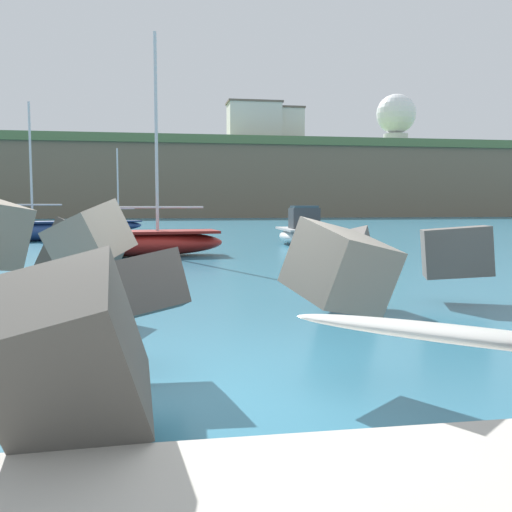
% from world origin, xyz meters
% --- Properties ---
extents(ground_plane, '(400.00, 400.00, 0.00)m').
position_xyz_m(ground_plane, '(0.00, 0.00, 0.00)').
color(ground_plane, '#2D6B84').
extents(breakwater_jetty, '(32.68, 8.07, 2.73)m').
position_xyz_m(breakwater_jetty, '(4.78, 2.18, 1.16)').
color(breakwater_jetty, gray).
rests_on(breakwater_jetty, ground).
extents(boat_near_left, '(4.42, 2.92, 6.08)m').
position_xyz_m(boat_near_left, '(-3.38, 39.29, 0.44)').
color(boat_near_left, navy).
rests_on(boat_near_left, ground).
extents(boat_near_right, '(5.45, 3.66, 7.31)m').
position_xyz_m(boat_near_right, '(-6.51, 27.24, 0.59)').
color(boat_near_right, navy).
rests_on(boat_near_right, ground).
extents(boat_mid_left, '(6.08, 2.67, 8.37)m').
position_xyz_m(boat_mid_left, '(-0.80, 16.88, 0.55)').
color(boat_mid_left, maroon).
rests_on(boat_mid_left, ground).
extents(boat_mid_centre, '(2.32, 4.54, 1.90)m').
position_xyz_m(boat_mid_centre, '(6.63, 21.98, 0.59)').
color(boat_mid_centre, white).
rests_on(boat_mid_centre, ground).
extents(headland_bluff, '(97.41, 32.59, 11.51)m').
position_xyz_m(headland_bluff, '(11.23, 92.78, 5.77)').
color(headland_bluff, '#756651').
rests_on(headland_bluff, ground).
extents(radar_dome, '(7.21, 7.21, 10.52)m').
position_xyz_m(radar_dome, '(43.73, 98.98, 17.65)').
color(radar_dome, silver).
rests_on(radar_dome, headland_bluff).
extents(station_building_west, '(5.00, 5.90, 5.43)m').
position_xyz_m(station_building_west, '(20.25, 86.87, 14.23)').
color(station_building_west, silver).
rests_on(station_building_west, headland_bluff).
extents(station_building_central, '(8.33, 4.73, 5.99)m').
position_xyz_m(station_building_central, '(14.89, 85.12, 14.52)').
color(station_building_central, silver).
rests_on(station_building_central, headland_bluff).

